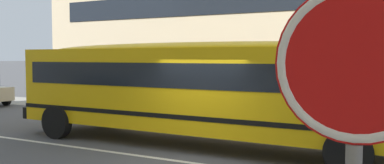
{
  "coord_description": "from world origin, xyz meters",
  "views": [
    {
      "loc": [
        4.8,
        -8.81,
        2.58
      ],
      "look_at": [
        -0.44,
        0.97,
        1.9
      ],
      "focal_mm": 39.17,
      "sensor_mm": 36.0,
      "label": 1
    }
  ],
  "objects": [
    {
      "name": "school_bus",
      "position": [
        -0.5,
        1.93,
        1.78
      ],
      "size": [
        13.42,
        3.25,
        2.99
      ],
      "rotation": [
        0.0,
        0.0,
        -0.01
      ],
      "color": "yellow",
      "rests_on": "ground_plane"
    },
    {
      "name": "ground_plane",
      "position": [
        0.0,
        0.0,
        0.0
      ],
      "size": [
        400.0,
        400.0,
        0.0
      ],
      "primitive_type": "plane",
      "color": "#4C4C4F"
    },
    {
      "name": "stop_sign_post",
      "position": [
        4.58,
        -6.91,
        2.23
      ],
      "size": [
        0.7,
        0.07,
        2.9
      ],
      "color": "slate",
      "rests_on": "ground_plane"
    },
    {
      "name": "lane_centreline",
      "position": [
        0.0,
        0.0,
        0.0
      ],
      "size": [
        110.0,
        0.16,
        0.01
      ],
      "primitive_type": "cube",
      "color": "silver",
      "rests_on": "ground_plane"
    },
    {
      "name": "sidewalk_far",
      "position": [
        0.0,
        7.81,
        0.01
      ],
      "size": [
        120.0,
        3.0,
        0.01
      ],
      "primitive_type": "cube",
      "color": "gray",
      "rests_on": "ground_plane"
    }
  ]
}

